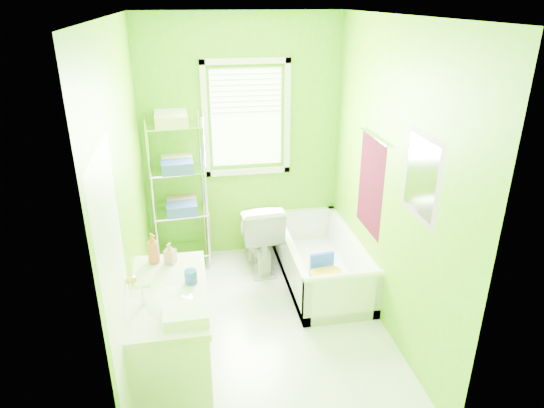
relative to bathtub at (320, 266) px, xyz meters
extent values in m
plane|color=silver|center=(-0.69, -0.65, -0.16)|extent=(2.90, 2.90, 0.00)
cube|color=#53A307|center=(-0.69, 0.80, 1.14)|extent=(2.10, 0.04, 2.60)
cube|color=#53A307|center=(-0.69, -2.10, 1.14)|extent=(2.10, 0.04, 2.60)
cube|color=#53A307|center=(-1.74, -0.65, 1.14)|extent=(0.04, 2.90, 2.60)
cube|color=#53A307|center=(0.36, -0.65, 1.14)|extent=(0.04, 2.90, 2.60)
cube|color=white|center=(-0.69, -0.65, 2.44)|extent=(2.10, 2.90, 0.04)
cube|color=white|center=(-0.64, 0.79, 1.39)|extent=(0.74, 0.01, 1.01)
cube|color=white|center=(-0.64, 0.77, 0.81)|extent=(0.92, 0.05, 0.06)
cube|color=white|center=(-0.64, 0.77, 1.97)|extent=(0.92, 0.05, 0.06)
cube|color=white|center=(-1.07, 0.77, 1.39)|extent=(0.06, 0.05, 1.22)
cube|color=white|center=(-0.21, 0.77, 1.39)|extent=(0.06, 0.05, 1.22)
cube|color=white|center=(-0.64, 0.76, 1.68)|extent=(0.72, 0.02, 0.50)
cube|color=white|center=(-1.73, -1.65, 0.84)|extent=(0.02, 0.80, 2.00)
sphere|color=gold|center=(-1.69, -1.32, 0.84)|extent=(0.07, 0.07, 0.07)
cube|color=#430716|center=(0.35, -0.30, 0.99)|extent=(0.02, 0.58, 0.90)
cylinder|color=silver|center=(0.33, -0.30, 1.44)|extent=(0.02, 0.62, 0.02)
cube|color=#CC5972|center=(0.35, -1.20, 1.39)|extent=(0.02, 0.54, 0.64)
cube|color=white|center=(0.34, -1.20, 1.39)|extent=(0.01, 0.44, 0.54)
cube|color=white|center=(0.00, 0.02, -0.11)|extent=(0.72, 1.55, 0.10)
cube|color=white|center=(-0.33, 0.02, 0.07)|extent=(0.07, 1.55, 0.47)
cube|color=white|center=(0.33, 0.02, 0.07)|extent=(0.07, 1.55, 0.47)
cube|color=white|center=(0.00, -0.72, 0.07)|extent=(0.72, 0.07, 0.47)
cube|color=white|center=(0.00, 0.76, 0.07)|extent=(0.72, 0.07, 0.47)
cylinder|color=white|center=(0.00, -0.72, 0.31)|extent=(0.72, 0.07, 0.07)
cylinder|color=blue|center=(0.00, -0.22, -0.03)|extent=(0.35, 0.35, 0.06)
cylinder|color=yellow|center=(0.00, -0.22, 0.03)|extent=(0.33, 0.33, 0.05)
cube|color=blue|center=(-0.01, -0.09, 0.09)|extent=(0.25, 0.06, 0.22)
imported|color=white|center=(-0.58, 0.40, 0.23)|extent=(0.47, 0.78, 0.78)
cube|color=white|center=(-1.47, -1.20, 0.22)|extent=(0.53, 1.05, 0.77)
cube|color=white|center=(-1.47, -1.20, 0.63)|extent=(0.56, 1.08, 0.05)
ellipsoid|color=white|center=(-1.45, -1.35, 0.63)|extent=(0.36, 0.47, 0.13)
cylinder|color=silver|center=(-1.63, -1.35, 0.73)|extent=(0.03, 0.03, 0.16)
cylinder|color=silver|center=(-1.63, -1.35, 0.80)|extent=(0.12, 0.02, 0.02)
imported|color=#D2593D|center=(-1.58, -0.78, 0.78)|extent=(0.13, 0.13, 0.25)
imported|color=#CA838C|center=(-1.45, -0.81, 0.74)|extent=(0.10, 0.11, 0.17)
cylinder|color=#1B43B2|center=(-1.31, -1.13, 0.71)|extent=(0.09, 0.09, 0.10)
cube|color=white|center=(-1.35, -1.56, 0.69)|extent=(0.29, 0.22, 0.07)
cylinder|color=silver|center=(-1.64, 0.41, 0.67)|extent=(0.02, 0.02, 1.66)
cylinder|color=silver|center=(-1.66, 0.73, 0.67)|extent=(0.02, 0.02, 1.66)
cylinder|color=silver|center=(-1.11, 0.44, 0.67)|extent=(0.02, 0.02, 1.66)
cylinder|color=silver|center=(-1.13, 0.77, 0.67)|extent=(0.02, 0.02, 1.66)
cube|color=silver|center=(-1.39, 0.59, 0.00)|extent=(0.57, 0.38, 0.02)
cube|color=silver|center=(-1.39, 0.59, 0.46)|extent=(0.57, 0.38, 0.02)
cube|color=silver|center=(-1.39, 0.59, 0.93)|extent=(0.57, 0.38, 0.02)
cube|color=silver|center=(-1.39, 0.59, 1.40)|extent=(0.57, 0.38, 0.02)
cube|color=#D4CE81|center=(-1.40, 0.48, 1.46)|extent=(0.32, 0.23, 0.11)
cube|color=white|center=(-1.41, 0.71, 1.46)|extent=(0.32, 0.23, 0.11)
cube|color=#314DB2|center=(-1.38, 0.49, 1.00)|extent=(0.32, 0.23, 0.11)
cube|color=#D4CE81|center=(-1.38, 0.71, 1.00)|extent=(0.32, 0.23, 0.11)
cube|color=#314DB2|center=(-1.37, 0.51, 0.53)|extent=(0.32, 0.23, 0.11)
cube|color=#C8888B|center=(-1.37, 0.73, 0.53)|extent=(0.32, 0.23, 0.11)
cube|color=#C8888B|center=(-1.11, 0.61, 0.20)|extent=(0.04, 0.29, 0.52)
camera|label=1|loc=(-1.26, -4.18, 2.57)|focal=32.00mm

